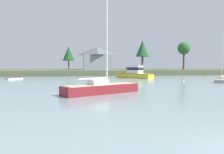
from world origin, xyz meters
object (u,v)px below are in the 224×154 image
at_px(mooring_buoy_orange, 206,78).
at_px(dinghy_white, 14,79).
at_px(cruiser_yellow, 132,75).
at_px(sailboat_grey, 222,81).
at_px(mooring_buoy_white, 183,81).
at_px(sailboat_maroon, 101,91).

bearing_deg(mooring_buoy_orange, dinghy_white, 174.23).
height_order(cruiser_yellow, mooring_buoy_orange, cruiser_yellow).
bearing_deg(sailboat_grey, mooring_buoy_white, 161.54).
relative_size(sailboat_maroon, cruiser_yellow, 1.41).
bearing_deg(dinghy_white, mooring_buoy_orange, -5.77).
relative_size(sailboat_grey, mooring_buoy_white, 22.95).
xyz_separation_m(mooring_buoy_orange, mooring_buoy_white, (-10.10, -8.04, -0.00)).
bearing_deg(sailboat_grey, mooring_buoy_orange, 71.55).
relative_size(cruiser_yellow, mooring_buoy_orange, 21.67).
relative_size(cruiser_yellow, mooring_buoy_white, 23.11).
xyz_separation_m(sailboat_maroon, mooring_buoy_orange, (27.97, 22.81, -0.22)).
bearing_deg(sailboat_grey, cruiser_yellow, 130.13).
xyz_separation_m(cruiser_yellow, dinghy_white, (-27.93, -1.17, -0.62)).
bearing_deg(dinghy_white, mooring_buoy_white, -19.91).
xyz_separation_m(cruiser_yellow, mooring_buoy_orange, (16.88, -5.69, -0.69)).
xyz_separation_m(dinghy_white, mooring_buoy_white, (34.71, -12.57, -0.08)).
distance_m(cruiser_yellow, mooring_buoy_orange, 17.83).
bearing_deg(sailboat_maroon, mooring_buoy_orange, 39.20).
relative_size(sailboat_grey, dinghy_white, 2.47).
bearing_deg(mooring_buoy_orange, sailboat_maroon, -140.80).
bearing_deg(cruiser_yellow, dinghy_white, -177.61).
height_order(sailboat_maroon, sailboat_grey, sailboat_maroon).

